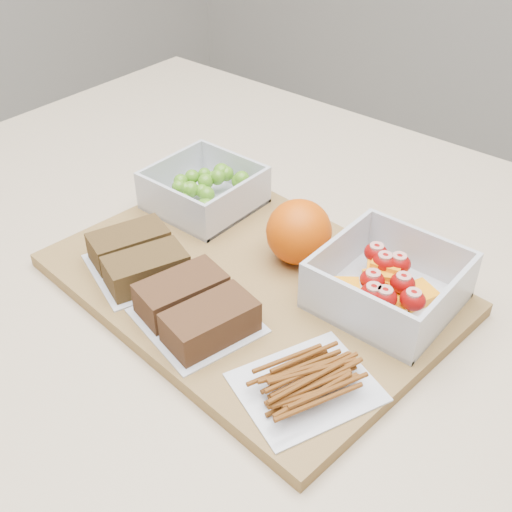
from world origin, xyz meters
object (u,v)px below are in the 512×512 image
(fruit_container, at_px, (388,285))
(orange, at_px, (299,232))
(grape_container, at_px, (206,191))
(sandwich_bag_center, at_px, (196,308))
(cutting_board, at_px, (250,284))
(sandwich_bag_left, at_px, (138,257))
(pretzel_bag, at_px, (307,378))

(fruit_container, bearing_deg, orange, 179.38)
(grape_container, height_order, sandwich_bag_center, grape_container)
(cutting_board, relative_size, sandwich_bag_left, 3.03)
(fruit_container, xyz_separation_m, orange, (-0.12, 0.00, 0.02))
(orange, xyz_separation_m, pretzel_bag, (0.12, -0.15, -0.02))
(pretzel_bag, bearing_deg, orange, 129.01)
(cutting_board, distance_m, sandwich_bag_center, 0.09)
(orange, relative_size, sandwich_bag_left, 0.53)
(grape_container, height_order, orange, orange)
(grape_container, relative_size, pretzel_bag, 0.82)
(grape_container, xyz_separation_m, sandwich_bag_left, (0.03, -0.15, -0.00))
(cutting_board, height_order, sandwich_bag_center, sandwich_bag_center)
(orange, distance_m, sandwich_bag_left, 0.18)
(grape_container, distance_m, sandwich_bag_left, 0.15)
(cutting_board, height_order, sandwich_bag_left, sandwich_bag_left)
(fruit_container, xyz_separation_m, sandwich_bag_left, (-0.24, -0.13, -0.00))
(cutting_board, xyz_separation_m, pretzel_bag, (0.14, -0.09, 0.02))
(sandwich_bag_center, bearing_deg, orange, 84.32)
(sandwich_bag_center, xyz_separation_m, pretzel_bag, (0.14, -0.00, -0.00))
(cutting_board, distance_m, sandwich_bag_left, 0.13)
(sandwich_bag_center, bearing_deg, sandwich_bag_left, 169.28)
(cutting_board, distance_m, pretzel_bag, 0.17)
(sandwich_bag_center, height_order, pretzel_bag, sandwich_bag_center)
(sandwich_bag_left, bearing_deg, cutting_board, 32.66)
(fruit_container, distance_m, pretzel_bag, 0.15)
(cutting_board, height_order, pretzel_bag, pretzel_bag)
(grape_container, height_order, pretzel_bag, grape_container)
(sandwich_bag_left, bearing_deg, sandwich_bag_center, -10.72)
(grape_container, relative_size, orange, 1.64)
(grape_container, xyz_separation_m, sandwich_bag_center, (0.14, -0.17, -0.00))
(fruit_container, xyz_separation_m, sandwich_bag_center, (-0.13, -0.15, -0.00))
(sandwich_bag_left, bearing_deg, pretzel_bag, -4.90)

